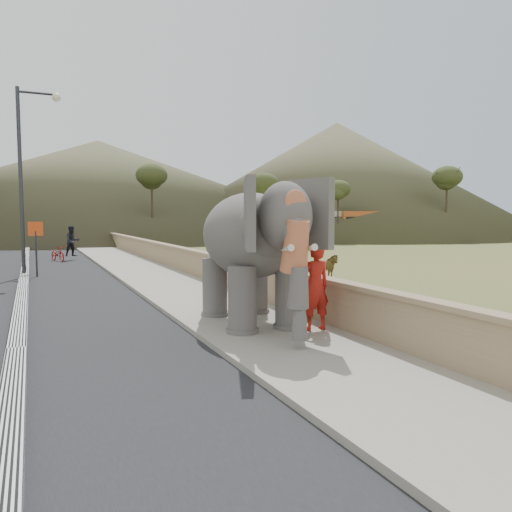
{
  "coord_description": "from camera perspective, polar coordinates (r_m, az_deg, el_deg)",
  "views": [
    {
      "loc": [
        -4.68,
        -9.74,
        2.67
      ],
      "look_at": [
        0.2,
        1.06,
        1.7
      ],
      "focal_mm": 35.0,
      "sensor_mm": 36.0,
      "label": 1
    }
  ],
  "objects": [
    {
      "name": "trees",
      "position": [
        38.79,
        -13.06,
        6.24
      ],
      "size": [
        48.58,
        43.49,
        8.77
      ],
      "color": "#473828",
      "rests_on": "ground"
    },
    {
      "name": "motorcyclist",
      "position": [
        31.31,
        -20.9,
        1.0
      ],
      "size": [
        1.92,
        1.79,
        2.06
      ],
      "color": "maroon",
      "rests_on": "ground"
    },
    {
      "name": "median",
      "position": [
        19.91,
        -25.06,
        -3.16
      ],
      "size": [
        0.35,
        120.0,
        0.22
      ],
      "primitive_type": "cube",
      "color": "black",
      "rests_on": "ground"
    },
    {
      "name": "cow",
      "position": [
        20.32,
        7.58,
        -1.32
      ],
      "size": [
        1.38,
        1.36,
        1.13
      ],
      "primitive_type": "imported",
      "rotation": [
        0.0,
        0.0,
        0.8
      ],
      "color": "brown",
      "rests_on": "ground"
    },
    {
      "name": "bus_white",
      "position": [
        52.59,
        11.85,
        3.34
      ],
      "size": [
        11.28,
        5.01,
        3.1
      ],
      "primitive_type": "cube",
      "rotation": [
        0.0,
        0.0,
        1.33
      ],
      "color": "beige",
      "rests_on": "ground"
    },
    {
      "name": "elephant_and_man",
      "position": [
        11.72,
        -0.6,
        0.15
      ],
      "size": [
        2.5,
        4.53,
        3.22
      ],
      "color": "slate",
      "rests_on": "ground"
    },
    {
      "name": "lamppost",
      "position": [
        23.45,
        -24.6,
        9.64
      ],
      "size": [
        1.76,
        0.36,
        8.0
      ],
      "color": "#2D2E32",
      "rests_on": "ground"
    },
    {
      "name": "bus_orange",
      "position": [
        53.82,
        14.65,
        3.32
      ],
      "size": [
        11.23,
        3.91,
        3.1
      ],
      "primitive_type": "cube",
      "rotation": [
        0.0,
        0.0,
        1.44
      ],
      "color": "#C35722",
      "rests_on": "ground"
    },
    {
      "name": "walkway",
      "position": [
        20.45,
        -10.9,
        -2.7
      ],
      "size": [
        3.0,
        120.0,
        0.15
      ],
      "primitive_type": "cube",
      "color": "#9E9687",
      "rests_on": "ground"
    },
    {
      "name": "ground",
      "position": [
        11.13,
        1.33,
        -9.2
      ],
      "size": [
        160.0,
        160.0,
        0.0
      ],
      "primitive_type": "plane",
      "color": "olive",
      "rests_on": "ground"
    },
    {
      "name": "parapet",
      "position": [
        20.84,
        -6.51,
        -1.2
      ],
      "size": [
        0.3,
        120.0,
        1.1
      ],
      "primitive_type": "cube",
      "color": "tan",
      "rests_on": "ground"
    },
    {
      "name": "hill_far",
      "position": [
        80.44,
        -17.53,
        7.53
      ],
      "size": [
        80.0,
        80.0,
        14.0
      ],
      "primitive_type": "cone",
      "color": "brown",
      "rests_on": "ground"
    },
    {
      "name": "hill_right",
      "position": [
        74.13,
        9.14,
        8.72
      ],
      "size": [
        56.0,
        56.0,
        16.0
      ],
      "primitive_type": "cone",
      "color": "brown",
      "rests_on": "ground"
    },
    {
      "name": "road",
      "position": [
        19.92,
        -25.05,
        -3.43
      ],
      "size": [
        7.0,
        120.0,
        0.03
      ],
      "primitive_type": "cube",
      "color": "black",
      "rests_on": "ground"
    },
    {
      "name": "distant_car",
      "position": [
        50.27,
        3.9,
        2.43
      ],
      "size": [
        4.29,
        1.88,
        1.44
      ],
      "primitive_type": "imported",
      "rotation": [
        0.0,
        0.0,
        1.61
      ],
      "color": "#AEB0B5",
      "rests_on": "ground"
    },
    {
      "name": "signboard",
      "position": [
        23.3,
        -23.86,
        1.74
      ],
      "size": [
        0.6,
        0.08,
        2.4
      ],
      "color": "#2D2D33",
      "rests_on": "ground"
    }
  ]
}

